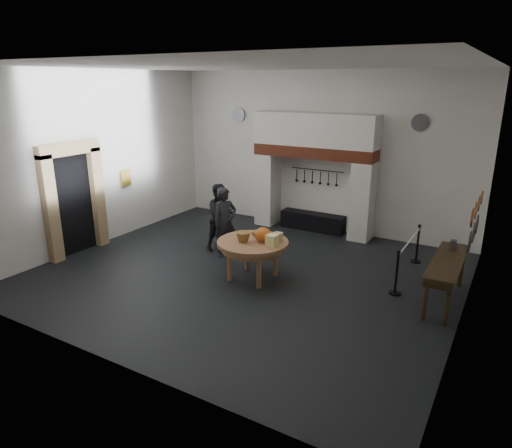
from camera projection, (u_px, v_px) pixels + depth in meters
The scene contains 39 objects.
floor at pixel (247, 273), 10.43m from camera, with size 9.00×8.00×0.02m, color black.
ceiling at pixel (245, 65), 9.07m from camera, with size 9.00×8.00×0.02m, color silver.
wall_back at pixel (319, 152), 13.04m from camera, with size 9.00×0.02×4.50m, color white.
wall_front at pixel (99, 225), 6.46m from camera, with size 9.00×0.02×4.50m, color white.
wall_left at pixel (100, 159), 11.92m from camera, with size 0.02×8.00×4.50m, color white.
wall_right at pixel (476, 204), 7.58m from camera, with size 0.02×8.00×4.50m, color white.
chimney_pier_left at pixel (268, 189), 13.82m from camera, with size 0.55×0.70×2.15m, color silver.
chimney_pier_right at pixel (363, 201), 12.39m from camera, with size 0.55×0.70×2.15m, color silver.
hearth_brick_band at pixel (314, 152), 12.73m from camera, with size 3.50×0.72×0.32m, color #9E442B.
chimney_hood at pixel (315, 130), 12.55m from camera, with size 3.50×0.70×0.90m, color silver.
iron_range at pixel (313, 221), 13.41m from camera, with size 1.90×0.45×0.50m, color black.
utensil_rail at pixel (317, 170), 13.12m from camera, with size 0.02×0.02×1.60m, color black.
door_recess at pixel (73, 205), 11.38m from camera, with size 0.04×1.10×2.50m, color black.
door_jamb_near at pixel (51, 210), 10.75m from camera, with size 0.22×0.30×2.60m, color tan.
door_jamb_far at pixel (98, 197), 11.90m from camera, with size 0.22×0.30×2.60m, color tan.
door_lintel at pixel (69, 149), 10.92m from camera, with size 0.22×1.70×0.30m, color tan.
wall_plaque at pixel (126, 178), 12.75m from camera, with size 0.05×0.34×0.44m, color gold.
work_table at pixel (253, 243), 9.93m from camera, with size 1.57×1.57×0.07m, color #B07953.
pumpkin at pixel (263, 234), 9.85m from camera, with size 0.36×0.36×0.31m, color orange.
cheese_block_big at pixel (272, 240), 9.60m from camera, with size 0.22×0.22×0.24m, color #FFEF98.
cheese_block_small at pixel (278, 237), 9.86m from camera, with size 0.18×0.18×0.20m, color #D2B97D.
wicker_basket at pixel (243, 237), 9.83m from camera, with size 0.32×0.32×0.22m, color olive.
bread_loaf at pixel (257, 233), 10.23m from camera, with size 0.31×0.18×0.13m, color olive.
visitor_near at pixel (225, 222), 11.23m from camera, with size 0.64×0.42×1.75m, color #222227.
visitor_far at pixel (221, 217), 11.76m from camera, with size 0.83×0.65×1.71m, color black.
side_table at pixel (448, 261), 8.82m from camera, with size 0.55×2.20×0.06m, color #352713.
pewter_jug at pixel (453, 245), 9.27m from camera, with size 0.12×0.12×0.22m, color #47474C.
copper_pan_a at pixel (473, 218), 7.85m from camera, with size 0.34×0.34×0.03m, color #C6662D.
copper_pan_b at pixel (476, 210), 8.31m from camera, with size 0.32×0.32×0.03m, color #C6662D.
copper_pan_c at pixel (479, 204), 8.76m from camera, with size 0.30×0.30×0.03m, color #C6662D.
copper_pan_d at pixel (482, 198), 9.21m from camera, with size 0.28×0.28×0.03m, color #C6662D.
pewter_plate_left at pixel (470, 242), 8.17m from camera, with size 0.40×0.40×0.03m, color #4C4C51.
pewter_plate_mid at pixel (474, 233), 8.66m from camera, with size 0.40×0.40×0.03m, color #4C4C51.
pewter_plate_right at pixel (477, 224), 9.15m from camera, with size 0.40×0.40×0.03m, color #4C4C51.
pewter_plate_back_left at pixel (239, 115), 14.02m from camera, with size 0.44×0.44×0.03m, color #4C4C51.
pewter_plate_back_right at pixel (420, 123), 11.42m from camera, with size 0.44×0.44×0.03m, color #4C4C51.
barrier_post_near at pixel (397, 274), 9.29m from camera, with size 0.05×0.05×0.90m, color black.
barrier_post_far at pixel (418, 245), 10.94m from camera, with size 0.05×0.05×0.90m, color black.
barrier_rope at pixel (410, 241), 9.99m from camera, with size 0.04×0.04×2.00m, color white.
Camera 1 is at (5.04, -8.18, 4.21)m, focal length 32.00 mm.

